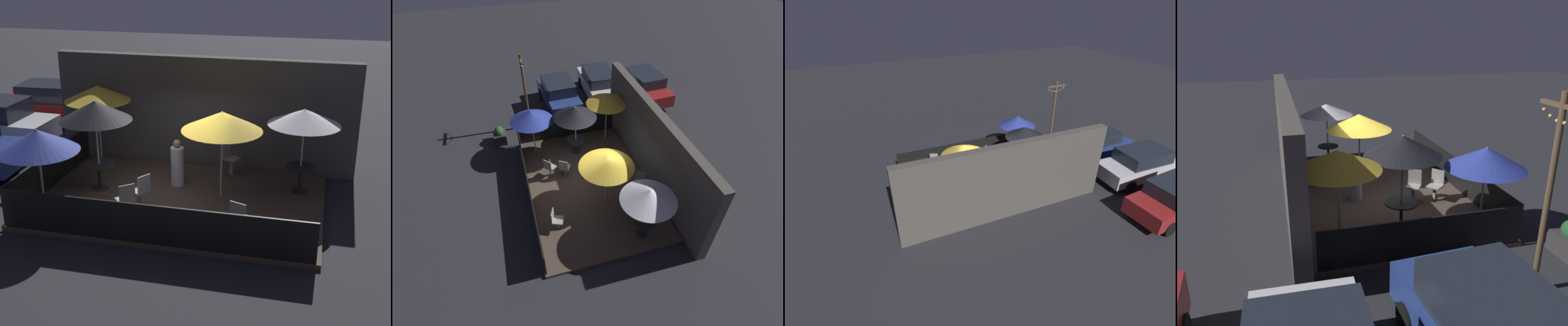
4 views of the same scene
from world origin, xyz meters
The scene contains 22 objects.
ground_plane centered at (0.00, 0.00, 0.00)m, with size 60.00×60.00×0.00m, color #26262B.
patio_deck centered at (0.00, 0.00, 0.06)m, with size 7.40×5.02×0.12m.
building_wall centered at (0.00, 2.74, 1.68)m, with size 9.00×0.36×3.35m.
fence_front centered at (0.00, -2.47, 0.59)m, with size 7.20×0.05×0.95m.
fence_side_left centered at (-3.65, 0.00, 0.59)m, with size 0.05×4.82×0.95m.
patio_umbrella_0 centered at (-2.29, 0.10, 2.32)m, with size 1.92×1.92×2.46m.
patio_umbrella_1 centered at (3.02, 1.18, 2.20)m, with size 1.90×1.90×2.29m.
patio_umbrella_2 centered at (-2.94, -1.76, 2.07)m, with size 1.95×1.95×2.21m.
patio_umbrella_3 centered at (1.00, 0.43, 2.17)m, with size 2.09×2.09×2.30m.
patio_umbrella_4 centered at (-2.95, 1.80, 2.33)m, with size 1.94×1.94×2.43m.
dining_table_0 centered at (-2.29, 0.10, 0.69)m, with size 0.85×0.85×0.72m.
dining_table_1 centered at (3.02, 1.18, 0.69)m, with size 0.77×0.77×0.73m.
patio_chair_0 centered at (0.96, 1.96, 0.64)m, with size 0.52×0.52×0.95m.
patio_chair_1 centered at (1.86, -1.75, 0.62)m, with size 0.52×0.52×0.92m.
patio_chair_2 centered at (-0.96, -1.43, 0.63)m, with size 0.56×0.56×0.93m.
patio_chair_3 centered at (-0.78, -0.81, 0.62)m, with size 0.55×0.55×0.92m.
patron_0 centered at (-0.30, 0.84, 0.71)m, with size 0.45×0.45×1.31m.
planter_box centered at (-4.30, -3.33, 0.37)m, with size 0.87×0.61×0.87m.
light_post centered at (-5.20, -1.71, 2.22)m, with size 1.10×0.12×3.99m.
parked_car_0 centered at (-6.83, 0.26, 0.84)m, with size 3.95×1.98×1.62m.
parked_car_1 centered at (-7.35, 2.86, 0.85)m, with size 4.36×1.89×1.62m.
parked_car_2 centered at (-6.40, 5.46, 0.84)m, with size 4.23×2.00×1.62m.
Camera 3 is at (5.07, 11.56, 8.44)m, focal length 28.00 mm.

